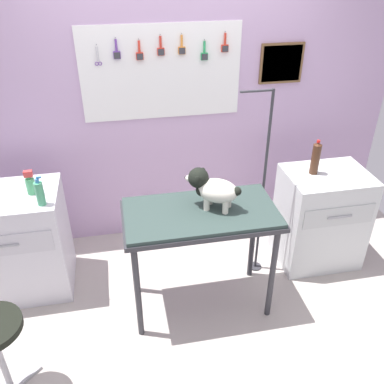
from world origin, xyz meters
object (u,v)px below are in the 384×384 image
grooming_table (201,222)px  counter_left (15,243)px  soda_bottle (316,158)px  dog (212,188)px  conditioner_bottle (40,193)px  grooming_arm (261,195)px  cabinet_right (320,217)px

grooming_table → counter_left: (-1.40, 0.47, -0.34)m
grooming_table → soda_bottle: (1.02, 0.39, 0.21)m
counter_left → soda_bottle: (2.42, -0.08, 0.56)m
dog → soda_bottle: (0.94, 0.35, -0.03)m
grooming_table → soda_bottle: 1.11m
dog → conditioner_bottle: 1.20m
grooming_arm → soda_bottle: (0.46, 0.08, 0.25)m
grooming_arm → dog: bearing=-150.3°
grooming_arm → counter_left: 1.99m
dog → conditioner_bottle: size_ratio=1.72×
dog → conditioner_bottle: bearing=167.9°
cabinet_right → conditioner_bottle: (-2.23, -0.06, 0.55)m
cabinet_right → soda_bottle: bearing=161.8°
dog → soda_bottle: dog is taller
dog → cabinet_right: size_ratio=0.45×
grooming_table → grooming_arm: 0.64m
grooming_table → conditioner_bottle: bearing=165.4°
dog → cabinet_right: dog is taller
grooming_table → grooming_arm: grooming_arm is taller
soda_bottle → grooming_arm: bearing=-170.2°
dog → soda_bottle: size_ratio=1.32×
counter_left → grooming_table: bearing=-18.4°
conditioner_bottle → grooming_arm: bearing=0.7°
grooming_arm → counter_left: (-1.96, 0.16, -0.31)m
counter_left → soda_bottle: size_ratio=3.05×
grooming_arm → cabinet_right: grooming_arm is taller
dog → counter_left: (-1.48, 0.43, -0.59)m
counter_left → conditioner_bottle: conditioner_bottle is taller
grooming_arm → dog: (-0.48, -0.27, 0.28)m
grooming_table → dog: dog is taller
dog → grooming_table: bearing=-157.9°
grooming_arm → cabinet_right: size_ratio=1.87×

